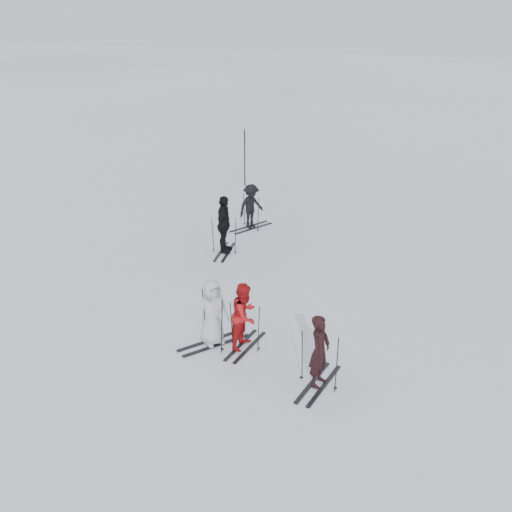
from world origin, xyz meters
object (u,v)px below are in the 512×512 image
at_px(skier_grey, 213,313).
at_px(skier_uphill_left, 224,225).
at_px(skier_red, 245,316).
at_px(skier_near_dark, 320,352).
at_px(skier_uphill_far, 251,207).
at_px(piste_marker, 245,158).

distance_m(skier_grey, skier_uphill_left, 5.37).
bearing_deg(skier_red, skier_near_dark, -107.28).
bearing_deg(skier_uphill_left, skier_red, -160.86).
bearing_deg(skier_near_dark, skier_uphill_far, 37.59).
distance_m(skier_near_dark, piste_marker, 14.07).
distance_m(skier_near_dark, skier_grey, 2.82).
height_order(skier_red, skier_uphill_far, skier_red).
height_order(skier_near_dark, skier_uphill_far, skier_near_dark).
bearing_deg(skier_uphill_left, skier_near_dark, -150.39).
relative_size(skier_grey, piste_marker, 0.69).
distance_m(skier_near_dark, skier_red, 2.16).
xyz_separation_m(skier_uphill_far, piste_marker, (-1.76, 4.50, 0.40)).
height_order(skier_uphill_far, piste_marker, piste_marker).
height_order(skier_grey, piste_marker, piste_marker).
bearing_deg(skier_near_dark, skier_red, 74.37).
xyz_separation_m(skier_near_dark, skier_red, (-1.94, 0.95, -0.01)).
xyz_separation_m(skier_red, skier_grey, (-0.75, -0.09, 0.01)).
height_order(skier_red, skier_grey, skier_grey).
height_order(skier_grey, skier_uphill_left, skier_uphill_left).
bearing_deg(skier_red, piste_marker, 27.77).
xyz_separation_m(skier_red, skier_uphill_far, (-2.27, 7.29, -0.04)).
height_order(skier_uphill_left, piste_marker, piste_marker).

